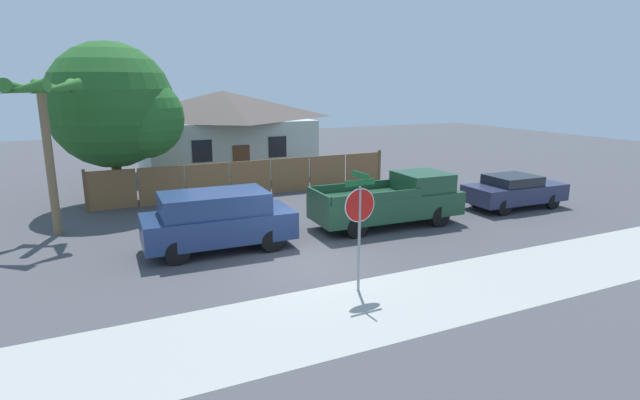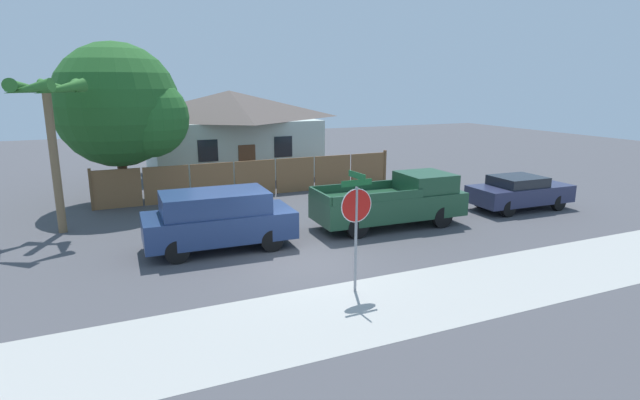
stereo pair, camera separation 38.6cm
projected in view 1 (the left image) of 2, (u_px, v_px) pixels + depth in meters
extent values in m
plane|color=#47474C|center=(302.00, 261.00, 14.65)|extent=(80.00, 80.00, 0.00)
cube|color=#A3A39E|center=(364.00, 309.00, 11.49)|extent=(36.00, 3.20, 0.01)
cube|color=brown|center=(112.00, 190.00, 20.47)|extent=(1.90, 0.06, 1.64)
cube|color=brown|center=(162.00, 186.00, 21.30)|extent=(1.90, 0.06, 1.64)
cube|color=brown|center=(208.00, 182.00, 22.13)|extent=(1.90, 0.06, 1.64)
cube|color=brown|center=(251.00, 178.00, 22.97)|extent=(1.90, 0.06, 1.64)
cube|color=brown|center=(291.00, 175.00, 23.80)|extent=(1.90, 0.06, 1.64)
cube|color=brown|center=(328.00, 172.00, 24.63)|extent=(1.90, 0.06, 1.64)
cube|color=brown|center=(362.00, 169.00, 25.46)|extent=(1.90, 0.06, 1.64)
cube|color=brown|center=(85.00, 191.00, 20.04)|extent=(0.12, 0.12, 1.74)
cube|color=brown|center=(379.00, 167.00, 25.86)|extent=(0.12, 0.12, 1.74)
cube|color=#B2C1B7|center=(225.00, 147.00, 28.53)|extent=(8.90, 6.42, 3.11)
pyramid|color=#514742|center=(223.00, 105.00, 27.99)|extent=(9.61, 6.93, 1.59)
cube|color=black|center=(202.00, 151.00, 24.79)|extent=(1.00, 0.04, 1.10)
cube|color=black|center=(278.00, 147.00, 26.47)|extent=(1.00, 0.04, 1.10)
cube|color=brown|center=(242.00, 164.00, 25.81)|extent=(0.90, 0.04, 2.00)
cylinder|color=brown|center=(117.00, 178.00, 21.26)|extent=(0.40, 0.40, 2.28)
sphere|color=#235B23|center=(111.00, 105.00, 20.56)|extent=(5.15, 5.15, 5.15)
sphere|color=#266326|center=(143.00, 118.00, 20.60)|extent=(3.35, 3.35, 3.35)
cylinder|color=brown|center=(49.00, 160.00, 16.66)|extent=(0.28, 0.28, 5.15)
cone|color=#2D6B28|center=(72.00, 89.00, 16.51)|extent=(0.44, 1.70, 0.69)
cone|color=#2D6B28|center=(57.00, 89.00, 17.01)|extent=(1.69, 1.23, 0.69)
cone|color=#2D6B28|center=(27.00, 89.00, 16.63)|extent=(1.69, 1.23, 0.69)
cone|color=#2D6B28|center=(8.00, 89.00, 15.75)|extent=(0.44, 1.70, 0.69)
cone|color=#2D6B28|center=(22.00, 89.00, 15.25)|extent=(1.69, 1.23, 0.69)
cone|color=#2D6B28|center=(55.00, 89.00, 15.63)|extent=(1.69, 1.23, 0.69)
cube|color=navy|center=(219.00, 226.00, 15.52)|extent=(4.65, 2.14, 0.84)
cube|color=navy|center=(214.00, 203.00, 15.30)|extent=(3.27, 1.94, 0.66)
cube|color=black|center=(262.00, 198.00, 15.90)|extent=(0.12, 1.76, 0.55)
cylinder|color=black|center=(255.00, 226.00, 16.96)|extent=(0.71, 0.22, 0.71)
cylinder|color=black|center=(272.00, 241.00, 15.38)|extent=(0.71, 0.22, 0.71)
cylinder|color=black|center=(169.00, 236.00, 15.85)|extent=(0.71, 0.22, 0.71)
cylinder|color=black|center=(177.00, 253.00, 14.26)|extent=(0.71, 0.22, 0.71)
cube|color=#1E472D|center=(387.00, 205.00, 18.11)|extent=(5.55, 2.16, 0.84)
cube|color=#1E472D|center=(422.00, 181.00, 18.53)|extent=(1.81, 1.88, 0.66)
cube|color=#1E472D|center=(352.00, 187.00, 18.45)|extent=(3.45, 0.19, 0.30)
cube|color=#1E472D|center=(378.00, 197.00, 16.77)|extent=(3.45, 0.19, 0.30)
cube|color=#1E472D|center=(318.00, 196.00, 16.92)|extent=(0.14, 1.89, 0.30)
cylinder|color=black|center=(412.00, 206.00, 19.65)|extent=(0.78, 0.22, 0.78)
cylinder|color=black|center=(440.00, 216.00, 18.08)|extent=(0.78, 0.22, 0.78)
cylinder|color=black|center=(334.00, 214.00, 18.32)|extent=(0.78, 0.22, 0.78)
cylinder|color=black|center=(356.00, 227.00, 16.74)|extent=(0.78, 0.22, 0.78)
cube|color=#282D4C|center=(514.00, 192.00, 20.78)|extent=(4.28, 1.95, 0.69)
cube|color=black|center=(513.00, 180.00, 20.60)|extent=(1.99, 1.70, 0.39)
cylinder|color=black|center=(523.00, 194.00, 22.09)|extent=(0.64, 0.22, 0.64)
cylinder|color=black|center=(552.00, 201.00, 20.66)|extent=(0.64, 0.22, 0.64)
cylinder|color=black|center=(476.00, 199.00, 21.06)|extent=(0.64, 0.22, 0.64)
cylinder|color=black|center=(504.00, 207.00, 19.63)|extent=(0.64, 0.22, 0.64)
cylinder|color=gray|center=(359.00, 240.00, 12.24)|extent=(0.07, 0.07, 2.67)
cylinder|color=red|center=(360.00, 205.00, 12.04)|extent=(0.79, 0.06, 0.79)
cylinder|color=white|center=(360.00, 205.00, 12.04)|extent=(0.84, 0.05, 0.84)
cube|color=#19602D|center=(360.00, 183.00, 11.92)|extent=(0.84, 0.06, 0.15)
cube|color=#19602D|center=(360.00, 175.00, 11.88)|extent=(0.06, 0.75, 0.15)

